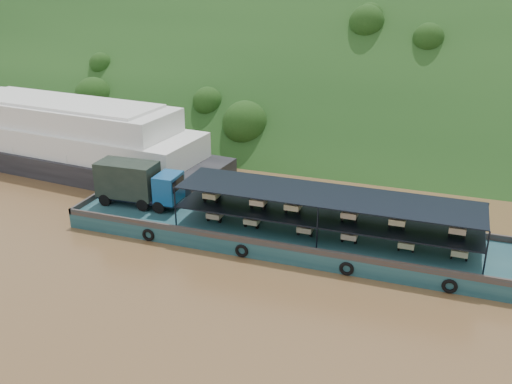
% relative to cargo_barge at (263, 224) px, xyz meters
% --- Properties ---
extents(ground, '(160.00, 160.00, 0.00)m').
position_rel_cargo_barge_xyz_m(ground, '(0.75, -1.20, -1.24)').
color(ground, brown).
rests_on(ground, ground).
extents(hillside, '(140.00, 39.60, 39.60)m').
position_rel_cargo_barge_xyz_m(hillside, '(0.75, 34.80, -1.24)').
color(hillside, '#143513').
rests_on(hillside, ground).
extents(cargo_barge, '(35.00, 7.18, 4.95)m').
position_rel_cargo_barge_xyz_m(cargo_barge, '(0.00, 0.00, 0.00)').
color(cargo_barge, '#123841').
rests_on(cargo_barge, ground).
extents(passenger_ferry, '(37.02, 12.41, 7.36)m').
position_rel_cargo_barge_xyz_m(passenger_ferry, '(-25.58, 9.33, 1.95)').
color(passenger_ferry, black).
rests_on(passenger_ferry, ground).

